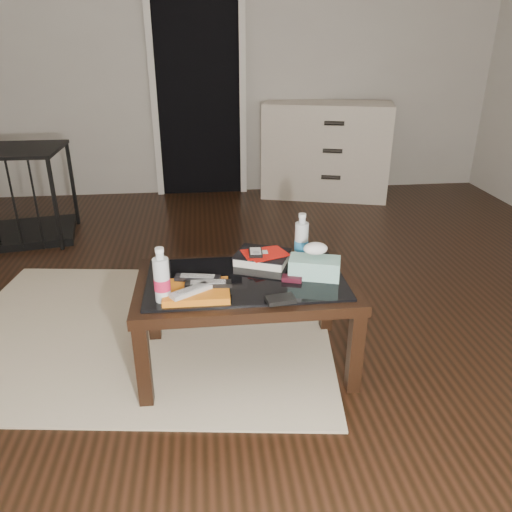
# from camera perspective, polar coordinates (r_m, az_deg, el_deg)

# --- Properties ---
(ground) EXTENTS (5.00, 5.00, 0.00)m
(ground) POSITION_cam_1_polar(r_m,az_deg,el_deg) (2.95, 2.36, -6.20)
(ground) COLOR black
(ground) RESTS_ON ground
(room_shell) EXTENTS (5.00, 5.00, 5.00)m
(room_shell) POSITION_cam_1_polar(r_m,az_deg,el_deg) (2.56, 3.05, 27.02)
(room_shell) COLOR beige
(room_shell) RESTS_ON ground
(doorway) EXTENTS (0.90, 0.08, 2.07)m
(doorway) POSITION_cam_1_polar(r_m,az_deg,el_deg) (5.01, -6.62, 18.59)
(doorway) COLOR black
(doorway) RESTS_ON ground
(coffee_table) EXTENTS (1.00, 0.60, 0.46)m
(coffee_table) POSITION_cam_1_polar(r_m,az_deg,el_deg) (2.32, -1.18, -3.99)
(coffee_table) COLOR black
(coffee_table) RESTS_ON ground
(rug) EXTENTS (2.18, 1.75, 0.01)m
(rug) POSITION_cam_1_polar(r_m,az_deg,el_deg) (2.82, -12.64, -8.26)
(rug) COLOR #BCA991
(rug) RESTS_ON ground
(dresser) EXTENTS (1.29, 0.80, 0.90)m
(dresser) POSITION_cam_1_polar(r_m,az_deg,el_deg) (5.01, 7.96, 11.87)
(dresser) COLOR beige
(dresser) RESTS_ON ground
(pet_crate) EXTENTS (0.99, 0.75, 0.71)m
(pet_crate) POSITION_cam_1_polar(r_m,az_deg,el_deg) (4.34, -26.31, 4.69)
(pet_crate) COLOR black
(pet_crate) RESTS_ON ground
(magazines) EXTENTS (0.28, 0.21, 0.03)m
(magazines) POSITION_cam_1_polar(r_m,az_deg,el_deg) (2.16, -6.81, -4.04)
(magazines) COLOR orange
(magazines) RESTS_ON coffee_table
(remote_silver) EXTENTS (0.19, 0.15, 0.02)m
(remote_silver) POSITION_cam_1_polar(r_m,az_deg,el_deg) (2.11, -7.28, -3.88)
(remote_silver) COLOR #AAAAAF
(remote_silver) RESTS_ON magazines
(remote_black_front) EXTENTS (0.20, 0.06, 0.02)m
(remote_black_front) POSITION_cam_1_polar(r_m,az_deg,el_deg) (2.16, -5.49, -3.15)
(remote_black_front) COLOR black
(remote_black_front) RESTS_ON magazines
(remote_black_back) EXTENTS (0.21, 0.09, 0.02)m
(remote_black_back) POSITION_cam_1_polar(r_m,az_deg,el_deg) (2.21, -6.70, -2.47)
(remote_black_back) COLOR black
(remote_black_back) RESTS_ON magazines
(textbook) EXTENTS (0.31, 0.28, 0.05)m
(textbook) POSITION_cam_1_polar(r_m,az_deg,el_deg) (2.44, 0.73, -0.16)
(textbook) COLOR black
(textbook) RESTS_ON coffee_table
(dvd_mailers) EXTENTS (0.21, 0.17, 0.01)m
(dvd_mailers) POSITION_cam_1_polar(r_m,az_deg,el_deg) (2.43, 0.76, 0.38)
(dvd_mailers) COLOR red
(dvd_mailers) RESTS_ON textbook
(ipod) EXTENTS (0.07, 0.11, 0.02)m
(ipod) POSITION_cam_1_polar(r_m,az_deg,el_deg) (2.41, -0.05, 0.43)
(ipod) COLOR black
(ipod) RESTS_ON dvd_mailers
(flip_phone) EXTENTS (0.10, 0.07, 0.02)m
(flip_phone) POSITION_cam_1_polar(r_m,az_deg,el_deg) (2.26, 4.15, -2.59)
(flip_phone) COLOR black
(flip_phone) RESTS_ON coffee_table
(wallet) EXTENTS (0.13, 0.09, 0.02)m
(wallet) POSITION_cam_1_polar(r_m,az_deg,el_deg) (2.09, 2.82, -4.98)
(wallet) COLOR black
(wallet) RESTS_ON coffee_table
(water_bottle_left) EXTENTS (0.08, 0.08, 0.24)m
(water_bottle_left) POSITION_cam_1_polar(r_m,az_deg,el_deg) (2.09, -10.76, -2.11)
(water_bottle_left) COLOR silver
(water_bottle_left) RESTS_ON coffee_table
(water_bottle_right) EXTENTS (0.08, 0.08, 0.24)m
(water_bottle_right) POSITION_cam_1_polar(r_m,az_deg,el_deg) (2.44, 5.22, 2.20)
(water_bottle_right) COLOR silver
(water_bottle_right) RESTS_ON coffee_table
(tissue_box) EXTENTS (0.25, 0.18, 0.09)m
(tissue_box) POSITION_cam_1_polar(r_m,az_deg,el_deg) (2.30, 6.70, -1.32)
(tissue_box) COLOR teal
(tissue_box) RESTS_ON coffee_table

